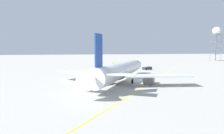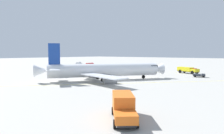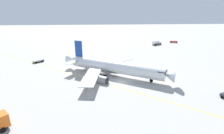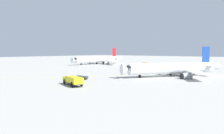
# 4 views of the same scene
# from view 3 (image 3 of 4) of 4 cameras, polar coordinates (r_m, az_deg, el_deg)

# --- Properties ---
(ground_plane) EXTENTS (600.00, 600.00, 0.00)m
(ground_plane) POSITION_cam_3_polar(r_m,az_deg,el_deg) (50.09, 3.45, -5.40)
(ground_plane) COLOR #ADAAA3
(airliner_main) EXTENTS (29.61, 35.56, 11.46)m
(airliner_main) POSITION_cam_3_polar(r_m,az_deg,el_deg) (54.52, 0.36, -0.16)
(airliner_main) COLOR white
(airliner_main) RESTS_ON ground_plane
(pushback_tug_truck) EXTENTS (4.78, 4.70, 1.30)m
(pushback_tug_truck) POSITION_cam_3_polar(r_m,az_deg,el_deg) (77.74, -24.91, 2.19)
(pushback_tug_truck) COLOR #232326
(pushback_tug_truck) RESTS_ON ground_plane
(fuel_tanker_truck) EXTENTS (6.47, 8.12, 2.87)m
(fuel_tanker_truck) POSITION_cam_3_polar(r_m,az_deg,el_deg) (115.60, 15.73, 8.40)
(fuel_tanker_truck) COLOR #232326
(fuel_tanker_truck) RESTS_ON ground_plane
(ops_pickup_truck) EXTENTS (3.59, 5.69, 1.41)m
(ops_pickup_truck) POSITION_cam_3_polar(r_m,az_deg,el_deg) (129.06, 21.25, 8.48)
(ops_pickup_truck) COLOR #232326
(ops_pickup_truck) RESTS_ON ground_plane
(taxiway_centreline) EXTENTS (126.28, 149.09, 0.01)m
(taxiway_centreline) POSITION_cam_3_polar(r_m,az_deg,el_deg) (49.58, -3.58, -5.66)
(taxiway_centreline) COLOR yellow
(taxiway_centreline) RESTS_ON ground_plane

